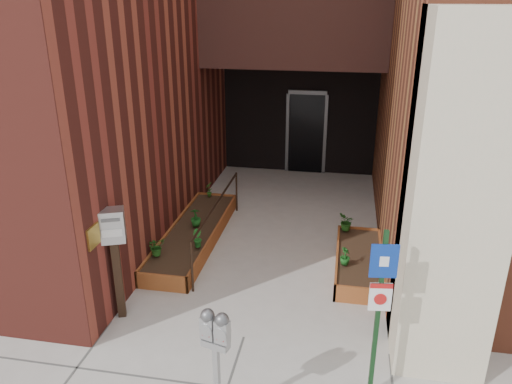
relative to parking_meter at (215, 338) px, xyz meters
The scene contains 14 objects.
ground 1.86m from the parking_meter, 90.50° to the left, with size 80.00×80.00×0.00m, color #9E9991.
planter_left 4.57m from the parking_meter, 110.50° to the left, with size 0.90×3.60×0.30m.
planter_right 4.13m from the parking_meter, 66.67° to the left, with size 0.80×2.20×0.30m.
handrail 4.28m from the parking_meter, 104.43° to the left, with size 0.04×3.34×0.90m.
parking_meter is the anchor object (origin of this frame).
sign_post 1.85m from the parking_meter, 22.01° to the left, with size 0.30×0.09×2.20m.
payment_dropbox 2.53m from the parking_meter, 139.09° to the left, with size 0.41×0.36×1.74m.
shrub_left_a 3.61m from the parking_meter, 121.67° to the left, with size 0.29×0.29×0.32m, color #215919.
shrub_left_b 3.72m from the parking_meter, 110.17° to the left, with size 0.18×0.18×0.33m, color #1C631E.
shrub_left_c 4.58m from the parking_meter, 109.83° to the left, with size 0.20×0.20×0.36m, color #165018.
shrub_left_d 6.06m from the parking_meter, 106.27° to the left, with size 0.18×0.18×0.34m, color #28611B.
shrub_right_a 3.60m from the parking_meter, 67.81° to the left, with size 0.17×0.17×0.30m, color #175219.
shrub_right_b 3.92m from the parking_meter, 61.62° to the left, with size 0.16×0.16×0.30m, color #2B621C.
shrub_right_c 4.82m from the parking_meter, 73.72° to the left, with size 0.31×0.31×0.34m, color #1C4E16.
Camera 1 is at (1.21, -5.64, 4.50)m, focal length 35.00 mm.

